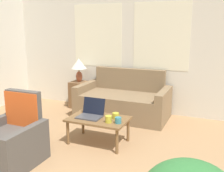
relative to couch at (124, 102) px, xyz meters
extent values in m
cube|color=silver|center=(-0.01, 0.47, 1.02)|extent=(6.46, 0.05, 2.60)
cube|color=white|center=(-0.78, 0.44, 1.27)|extent=(1.10, 0.01, 1.30)
cube|color=white|center=(0.59, 0.44, 1.27)|extent=(1.10, 0.01, 1.30)
cube|color=#846B4C|center=(0.00, -0.07, -0.05)|extent=(1.46, 0.90, 0.46)
cube|color=#846B4C|center=(0.00, 0.32, 0.17)|extent=(1.46, 0.12, 0.90)
cube|color=#846B4C|center=(-0.80, -0.07, 0.02)|extent=(0.14, 0.90, 0.61)
cube|color=#846B4C|center=(0.80, -0.07, 0.02)|extent=(0.14, 0.90, 0.61)
cube|color=#514C47|center=(-0.67, -2.36, -0.07)|extent=(0.52, 0.75, 0.41)
cube|color=#514C47|center=(-0.67, -2.03, 0.17)|extent=(0.52, 0.10, 0.90)
cube|color=#514C47|center=(-0.36, -2.36, -0.01)|extent=(0.10, 0.75, 0.53)
cube|color=#D1511E|center=(-0.67, -2.09, 0.28)|extent=(0.54, 0.01, 0.65)
cube|color=brown|center=(-1.10, 0.18, 0.00)|extent=(0.36, 0.36, 0.57)
ellipsoid|color=brown|center=(-1.10, 0.18, 0.40)|extent=(0.14, 0.14, 0.23)
cylinder|color=tan|center=(-1.10, 0.18, 0.55)|extent=(0.02, 0.02, 0.06)
cone|color=white|center=(-1.10, 0.18, 0.68)|extent=(0.33, 0.33, 0.21)
cube|color=brown|center=(0.09, -1.33, 0.10)|extent=(0.89, 0.56, 0.03)
cylinder|color=brown|center=(-0.30, -1.55, -0.10)|extent=(0.04, 0.04, 0.36)
cylinder|color=brown|center=(0.48, -1.55, -0.10)|extent=(0.04, 0.04, 0.36)
cylinder|color=brown|center=(-0.30, -1.10, -0.10)|extent=(0.04, 0.04, 0.36)
cylinder|color=brown|center=(0.48, -1.10, -0.10)|extent=(0.04, 0.04, 0.36)
cube|color=#47474C|center=(-0.04, -1.37, 0.12)|extent=(0.36, 0.25, 0.02)
cube|color=black|center=(-0.04, -1.21, 0.25)|extent=(0.36, 0.08, 0.25)
cylinder|color=teal|center=(0.44, -1.41, 0.15)|extent=(0.09, 0.09, 0.09)
cylinder|color=gold|center=(0.34, -1.24, 0.15)|extent=(0.10, 0.10, 0.09)
cylinder|color=gold|center=(0.31, -1.44, 0.16)|extent=(0.09, 0.09, 0.10)
camera|label=1|loc=(1.73, -4.66, 1.41)|focal=42.00mm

